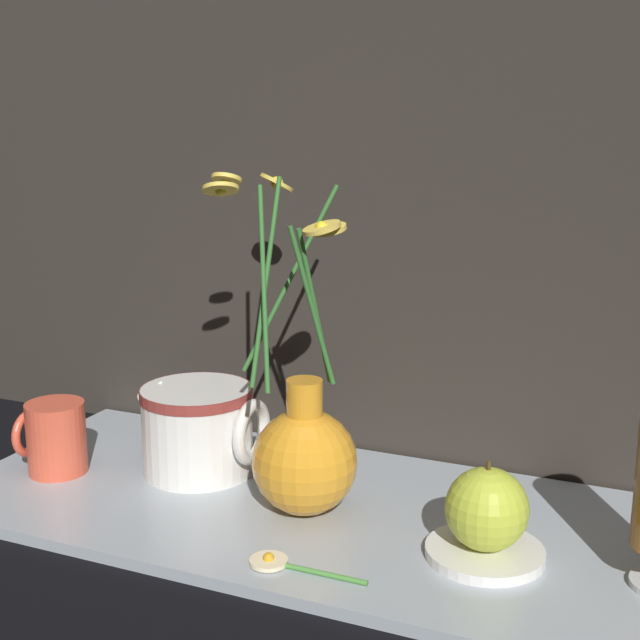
% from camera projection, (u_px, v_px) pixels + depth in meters
% --- Properties ---
extents(ground_plane, '(6.00, 6.00, 0.00)m').
position_uv_depth(ground_plane, '(324.00, 519.00, 0.94)').
color(ground_plane, black).
extents(shelf, '(0.81, 0.34, 0.01)m').
position_uv_depth(shelf, '(324.00, 513.00, 0.94)').
color(shelf, '#9EA8B2').
rests_on(shelf, ground_plane).
extents(vase_with_flowers, '(0.15, 0.17, 0.35)m').
position_uv_depth(vase_with_flowers, '(304.00, 450.00, 0.91)').
color(vase_with_flowers, orange).
rests_on(vase_with_flowers, shelf).
extents(yellow_mug, '(0.08, 0.07, 0.08)m').
position_uv_depth(yellow_mug, '(54.00, 437.00, 1.02)').
color(yellow_mug, '#DB5138').
rests_on(yellow_mug, shelf).
extents(ceramic_pitcher, '(0.15, 0.13, 0.11)m').
position_uv_depth(ceramic_pitcher, '(199.00, 426.00, 1.02)').
color(ceramic_pitcher, white).
rests_on(ceramic_pitcher, shelf).
extents(saucer_plate, '(0.11, 0.11, 0.01)m').
position_uv_depth(saucer_plate, '(485.00, 552.00, 0.83)').
color(saucer_plate, white).
rests_on(saucer_plate, shelf).
extents(orange_fruit, '(0.08, 0.08, 0.09)m').
position_uv_depth(orange_fruit, '(487.00, 509.00, 0.82)').
color(orange_fruit, '#B7C638').
rests_on(orange_fruit, saucer_plate).
extents(loose_daisy, '(0.12, 0.04, 0.01)m').
position_uv_depth(loose_daisy, '(279.00, 563.00, 0.81)').
color(loose_daisy, '#4C8E3D').
rests_on(loose_daisy, shelf).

